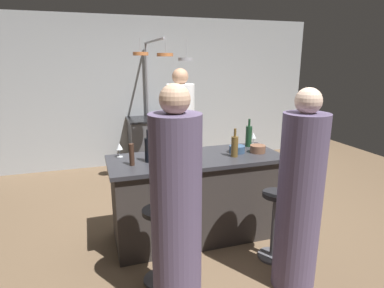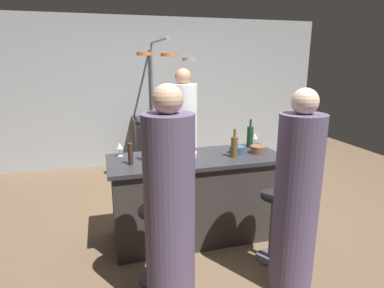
# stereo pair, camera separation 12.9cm
# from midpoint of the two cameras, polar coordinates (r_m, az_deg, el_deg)

# --- Properties ---
(ground_plane) EXTENTS (9.00, 9.00, 0.00)m
(ground_plane) POSITION_cam_midpoint_polar(r_m,az_deg,el_deg) (3.69, 1.71, -15.81)
(ground_plane) COLOR brown
(back_wall) EXTENTS (6.40, 0.16, 2.60)m
(back_wall) POSITION_cam_midpoint_polar(r_m,az_deg,el_deg) (5.98, -6.53, 9.13)
(back_wall) COLOR #9EA3A8
(back_wall) RESTS_ON ground_plane
(kitchen_island) EXTENTS (1.80, 0.72, 0.90)m
(kitchen_island) POSITION_cam_midpoint_polar(r_m,az_deg,el_deg) (3.48, 1.76, -9.37)
(kitchen_island) COLOR #332D2B
(kitchen_island) RESTS_ON ground_plane
(stove_range) EXTENTS (0.80, 0.64, 0.89)m
(stove_range) POSITION_cam_midpoint_polar(r_m,az_deg,el_deg) (5.74, -5.62, 0.26)
(stove_range) COLOR #47474C
(stove_range) RESTS_ON ground_plane
(chef) EXTENTS (0.37, 0.37, 1.77)m
(chef) POSITION_cam_midpoint_polar(r_m,az_deg,el_deg) (4.39, -0.68, 0.84)
(chef) COLOR white
(chef) RESTS_ON ground_plane
(bar_stool_right) EXTENTS (0.28, 0.28, 0.68)m
(bar_stool_right) POSITION_cam_midpoint_polar(r_m,az_deg,el_deg) (3.22, 15.30, -13.49)
(bar_stool_right) COLOR #4C4C51
(bar_stool_right) RESTS_ON ground_plane
(guest_right) EXTENTS (0.35, 0.35, 1.68)m
(guest_right) POSITION_cam_midpoint_polar(r_m,az_deg,el_deg) (2.74, 19.27, -9.69)
(guest_right) COLOR #594C6B
(guest_right) RESTS_ON ground_plane
(bar_stool_left) EXTENTS (0.28, 0.28, 0.68)m
(bar_stool_left) POSITION_cam_midpoint_polar(r_m,az_deg,el_deg) (2.86, -5.29, -16.85)
(bar_stool_left) COLOR #4C4C51
(bar_stool_left) RESTS_ON ground_plane
(guest_left) EXTENTS (0.36, 0.36, 1.73)m
(guest_left) POSITION_cam_midpoint_polar(r_m,az_deg,el_deg) (2.36, -2.37, -12.31)
(guest_left) COLOR #594C6B
(guest_left) RESTS_ON ground_plane
(overhead_pot_rack) EXTENTS (0.86, 1.40, 2.17)m
(overhead_pot_rack) POSITION_cam_midpoint_polar(r_m,az_deg,el_deg) (5.10, -4.79, 12.38)
(overhead_pot_rack) COLOR gray
(overhead_pot_rack) RESTS_ON ground_plane
(potted_plant) EXTENTS (0.36, 0.36, 0.52)m
(potted_plant) POSITION_cam_midpoint_polar(r_m,az_deg,el_deg) (4.97, 18.95, -4.61)
(potted_plant) COLOR brown
(potted_plant) RESTS_ON ground_plane
(pepper_mill) EXTENTS (0.05, 0.05, 0.21)m
(pepper_mill) POSITION_cam_midpoint_polar(r_m,az_deg,el_deg) (3.09, -9.68, -1.76)
(pepper_mill) COLOR #382319
(pepper_mill) RESTS_ON kitchen_island
(wine_bottle_green) EXTENTS (0.07, 0.07, 0.32)m
(wine_bottle_green) POSITION_cam_midpoint_polar(r_m,az_deg,el_deg) (3.74, 11.22, 1.35)
(wine_bottle_green) COLOR #193D23
(wine_bottle_green) RESTS_ON kitchen_island
(wine_bottle_amber) EXTENTS (0.07, 0.07, 0.30)m
(wine_bottle_amber) POSITION_cam_midpoint_polar(r_m,az_deg,el_deg) (3.32, 8.62, -0.43)
(wine_bottle_amber) COLOR brown
(wine_bottle_amber) RESTS_ON kitchen_island
(wine_bottle_red) EXTENTS (0.07, 0.07, 0.31)m
(wine_bottle_red) POSITION_cam_midpoint_polar(r_m,az_deg,el_deg) (3.13, -0.45, -1.04)
(wine_bottle_red) COLOR #143319
(wine_bottle_red) RESTS_ON kitchen_island
(wine_bottle_dark) EXTENTS (0.07, 0.07, 0.32)m
(wine_bottle_dark) POSITION_cam_midpoint_polar(r_m,az_deg,el_deg) (3.16, -6.77, -0.89)
(wine_bottle_dark) COLOR black
(wine_bottle_dark) RESTS_ON kitchen_island
(wine_bottle_white) EXTENTS (0.07, 0.07, 0.32)m
(wine_bottle_white) POSITION_cam_midpoint_polar(r_m,az_deg,el_deg) (3.49, 0.11, 0.65)
(wine_bottle_white) COLOR gray
(wine_bottle_white) RESTS_ON kitchen_island
(wine_glass_near_left_guest) EXTENTS (0.07, 0.07, 0.15)m
(wine_glass_near_left_guest) POSITION_cam_midpoint_polar(r_m,az_deg,el_deg) (3.83, 12.05, 1.29)
(wine_glass_near_left_guest) COLOR silver
(wine_glass_near_left_guest) RESTS_ON kitchen_island
(wine_glass_by_chef) EXTENTS (0.07, 0.07, 0.15)m
(wine_glass_by_chef) POSITION_cam_midpoint_polar(r_m,az_deg,el_deg) (3.11, -5.24, -1.54)
(wine_glass_by_chef) COLOR silver
(wine_glass_by_chef) RESTS_ON kitchen_island
(wine_glass_near_right_guest) EXTENTS (0.07, 0.07, 0.15)m
(wine_glass_near_right_guest) POSITION_cam_midpoint_polar(r_m,az_deg,el_deg) (3.39, -11.67, -0.43)
(wine_glass_near_right_guest) COLOR silver
(wine_glass_near_right_guest) RESTS_ON kitchen_island
(mixing_bowl_blue) EXTENTS (0.17, 0.17, 0.08)m
(mixing_bowl_blue) POSITION_cam_midpoint_polar(r_m,az_deg,el_deg) (3.49, 9.09, -1.00)
(mixing_bowl_blue) COLOR #334C6B
(mixing_bowl_blue) RESTS_ON kitchen_island
(mixing_bowl_steel) EXTENTS (0.20, 0.20, 0.06)m
(mixing_bowl_steel) POSITION_cam_midpoint_polar(r_m,az_deg,el_deg) (3.30, 0.23, -1.90)
(mixing_bowl_steel) COLOR #B7B7BC
(mixing_bowl_steel) RESTS_ON kitchen_island
(mixing_bowl_wooden) EXTENTS (0.17, 0.17, 0.08)m
(mixing_bowl_wooden) POSITION_cam_midpoint_polar(r_m,az_deg,el_deg) (3.53, 12.69, -0.97)
(mixing_bowl_wooden) COLOR brown
(mixing_bowl_wooden) RESTS_ON kitchen_island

